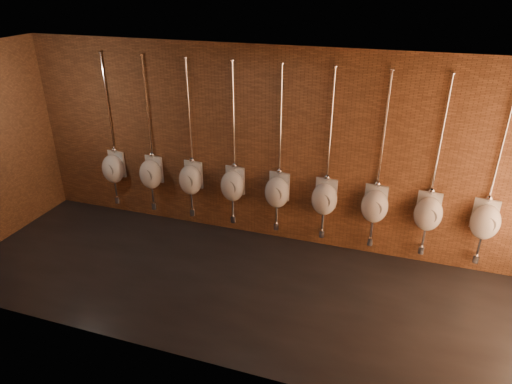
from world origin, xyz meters
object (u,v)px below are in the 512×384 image
urinal_4 (277,191)px  urinal_3 (233,185)px  urinal_0 (113,168)px  urinal_7 (428,213)px  urinal_1 (151,173)px  urinal_2 (191,179)px  urinal_5 (324,198)px  urinal_6 (375,205)px  urinal_8 (485,221)px

urinal_4 → urinal_3: bearing=180.0°
urinal_0 → urinal_7: size_ratio=1.00×
urinal_3 → urinal_7: size_ratio=1.00×
urinal_4 → urinal_7: same height
urinal_1 → urinal_2: size_ratio=1.00×
urinal_0 → urinal_1: 0.77m
urinal_2 → urinal_5: 2.32m
urinal_2 → urinal_3: 0.77m
urinal_4 → urinal_6: bearing=0.0°
urinal_3 → urinal_4: size_ratio=1.00×
urinal_3 → urinal_2: bearing=180.0°
urinal_3 → urinal_5: size_ratio=1.00×
urinal_0 → urinal_3: bearing=0.0°
urinal_1 → urinal_3: 1.55m
urinal_4 → urinal_6: (1.55, 0.00, 0.00)m
urinal_1 → urinal_2: 0.77m
urinal_8 → urinal_7: bearing=180.0°
urinal_3 → urinal_8: same height
urinal_6 → urinal_8: bearing=0.0°
urinal_0 → urinal_1: size_ratio=1.00×
urinal_1 → urinal_8: 5.41m
urinal_1 → urinal_8: (5.41, 0.00, 0.00)m
urinal_8 → urinal_0: bearing=180.0°
urinal_2 → urinal_5: size_ratio=1.00×
urinal_3 → urinal_5: bearing=0.0°
urinal_2 → urinal_8: 4.64m
urinal_5 → urinal_0: bearing=180.0°
urinal_4 → urinal_8: (3.09, 0.00, 0.00)m
urinal_2 → urinal_7: same height
urinal_6 → urinal_7: 0.77m
urinal_1 → urinal_6: (3.86, 0.00, 0.00)m
urinal_2 → urinal_8: (4.64, 0.00, 0.00)m
urinal_7 → urinal_3: bearing=180.0°
urinal_5 → urinal_7: bearing=0.0°
urinal_4 → urinal_5: same height
urinal_4 → urinal_7: (2.32, 0.00, 0.00)m
urinal_1 → urinal_7: size_ratio=1.00×
urinal_5 → urinal_6: 0.77m
urinal_0 → urinal_2: same height
urinal_1 → urinal_4: bearing=0.0°
urinal_1 → urinal_4: same height
urinal_1 → urinal_2: bearing=0.0°
urinal_6 → urinal_7: size_ratio=1.00×
urinal_7 → urinal_8: 0.77m
urinal_2 → urinal_6: size_ratio=1.00×
urinal_2 → urinal_5: bearing=0.0°
urinal_3 → urinal_6: size_ratio=1.00×
urinal_5 → urinal_8: size_ratio=1.00×
urinal_8 → urinal_5: bearing=180.0°
urinal_6 → urinal_0: bearing=180.0°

